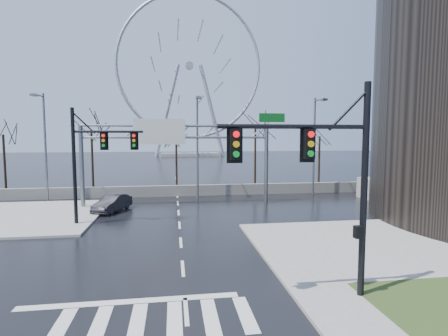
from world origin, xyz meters
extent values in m
plane|color=black|center=(0.00, 0.00, 0.00)|extent=(260.00, 260.00, 0.00)
cube|color=gray|center=(10.00, 2.00, 0.07)|extent=(12.00, 10.00, 0.15)
cube|color=gray|center=(-11.00, 12.00, 0.07)|extent=(10.00, 12.00, 0.15)
cube|color=#2B421B|center=(9.00, -5.00, 0.15)|extent=(5.00, 4.00, 0.02)
cube|color=slate|center=(0.00, 20.00, 0.55)|extent=(52.00, 0.50, 1.10)
cylinder|color=black|center=(6.50, -4.00, 4.00)|extent=(0.24, 0.24, 8.00)
cylinder|color=black|center=(3.80, -4.00, 6.40)|extent=(5.40, 0.16, 0.16)
cube|color=black|center=(4.30, -4.15, 5.80)|extent=(0.35, 0.28, 1.05)
cube|color=black|center=(1.70, -4.15, 5.80)|extent=(0.35, 0.28, 1.05)
cylinder|color=black|center=(-7.00, 9.00, 4.00)|extent=(0.24, 0.24, 8.00)
cylinder|color=black|center=(-4.70, 9.00, 6.40)|extent=(4.60, 0.16, 0.16)
cube|color=black|center=(-5.00, 8.85, 5.80)|extent=(0.35, 0.28, 1.05)
cube|color=black|center=(-3.00, 8.85, 5.80)|extent=(0.35, 0.28, 1.05)
cylinder|color=slate|center=(-8.00, 15.00, 3.50)|extent=(0.36, 0.36, 7.00)
cylinder|color=slate|center=(8.00, 15.00, 3.50)|extent=(0.36, 0.36, 7.00)
cylinder|color=slate|center=(0.00, 15.00, 7.00)|extent=(16.00, 0.20, 0.20)
cylinder|color=slate|center=(0.00, 15.00, 6.00)|extent=(16.00, 0.20, 0.20)
cube|color=#0A4F16|center=(-1.50, 14.85, 6.50)|extent=(4.20, 0.10, 2.00)
cube|color=silver|center=(-1.50, 14.79, 6.50)|extent=(4.40, 0.02, 2.20)
cylinder|color=slate|center=(-12.00, 18.50, 5.00)|extent=(0.20, 0.20, 10.00)
cylinder|color=slate|center=(-12.00, 17.40, 9.70)|extent=(0.12, 2.20, 0.12)
cube|color=slate|center=(-12.00, 16.40, 9.60)|extent=(0.50, 0.70, 0.18)
cylinder|color=slate|center=(2.00, 18.50, 5.00)|extent=(0.20, 0.20, 10.00)
cylinder|color=slate|center=(2.00, 17.40, 9.70)|extent=(0.12, 2.20, 0.12)
cube|color=slate|center=(2.00, 16.40, 9.60)|extent=(0.50, 0.70, 0.18)
cylinder|color=slate|center=(14.00, 18.50, 5.00)|extent=(0.20, 0.20, 10.00)
cylinder|color=slate|center=(14.00, 17.40, 9.70)|extent=(0.12, 2.20, 0.12)
cube|color=slate|center=(14.00, 16.40, 9.60)|extent=(0.50, 0.70, 0.18)
cylinder|color=black|center=(-18.00, 24.00, 3.15)|extent=(0.24, 0.24, 6.30)
cylinder|color=black|center=(-9.00, 23.50, 3.38)|extent=(0.24, 0.24, 6.75)
cylinder|color=black|center=(0.00, 24.50, 2.93)|extent=(0.24, 0.24, 5.85)
cylinder|color=black|center=(9.00, 23.50, 3.51)|extent=(0.24, 0.24, 7.02)
cylinder|color=black|center=(17.00, 24.00, 3.06)|extent=(0.24, 0.24, 6.12)
cube|color=gray|center=(5.00, 95.00, 0.50)|extent=(18.00, 6.00, 1.00)
torus|color=#B2B2B7|center=(5.00, 95.00, 28.00)|extent=(45.00, 1.00, 45.00)
cylinder|color=#B2B2B7|center=(5.00, 95.00, 28.00)|extent=(2.40, 1.50, 2.40)
cylinder|color=#B2B2B7|center=(-2.00, 95.00, 14.00)|extent=(8.28, 1.20, 28.82)
cylinder|color=#B2B2B7|center=(12.00, 95.00, 14.00)|extent=(8.28, 1.20, 28.82)
imported|color=black|center=(-5.31, 13.28, 0.68)|extent=(2.85, 4.34, 1.35)
camera|label=1|loc=(-0.38, -15.72, 6.04)|focal=28.00mm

